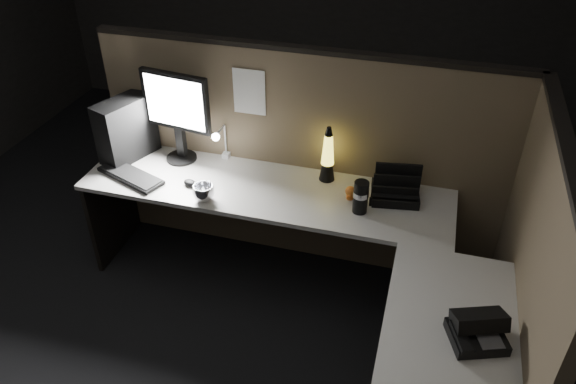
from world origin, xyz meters
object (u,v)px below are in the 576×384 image
(keyboard, at_px, (131,176))
(desk_phone, at_px, (477,330))
(pc_tower, at_px, (126,129))
(monitor, at_px, (176,109))
(lava_lamp, at_px, (328,158))

(keyboard, bearing_deg, desk_phone, 1.02)
(pc_tower, bearing_deg, keyboard, -41.00)
(monitor, distance_m, keyboard, 0.52)
(keyboard, relative_size, lava_lamp, 1.27)
(pc_tower, height_order, lava_lamp, pc_tower)
(pc_tower, bearing_deg, desk_phone, -3.13)
(pc_tower, relative_size, lava_lamp, 1.11)
(pc_tower, distance_m, keyboard, 0.33)
(keyboard, height_order, lava_lamp, lava_lamp)
(lava_lamp, bearing_deg, keyboard, -165.12)
(monitor, relative_size, keyboard, 1.29)
(lava_lamp, bearing_deg, desk_phone, -49.64)
(monitor, xyz_separation_m, desk_phone, (1.90, -1.06, -0.31))
(pc_tower, relative_size, keyboard, 0.87)
(monitor, distance_m, desk_phone, 2.19)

